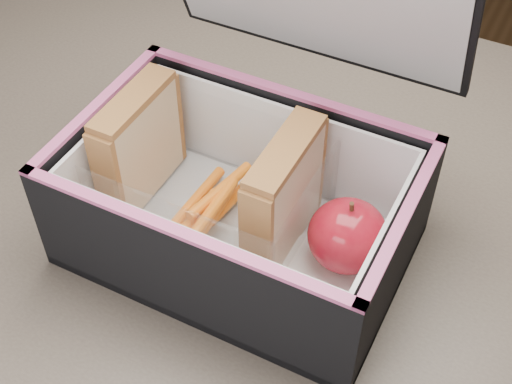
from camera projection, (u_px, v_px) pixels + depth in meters
kitchen_table at (265, 290)px, 0.72m from camera, size 1.20×0.80×0.75m
lunch_bag at (243, 194)px, 0.60m from camera, size 0.29×0.26×0.28m
plastic_tub at (210, 184)px, 0.63m from camera, size 0.19×0.14×0.08m
sandwich_left at (139, 144)px, 0.64m from camera, size 0.03×0.10×0.11m
sandwich_right at (284, 196)px, 0.59m from camera, size 0.03×0.10×0.11m
carrot_sticks at (209, 209)px, 0.63m from camera, size 0.05×0.13×0.03m
paper_napkin at (337, 261)px, 0.61m from camera, size 0.10×0.10×0.01m
red_apple at (348, 236)px, 0.59m from camera, size 0.07×0.07×0.07m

